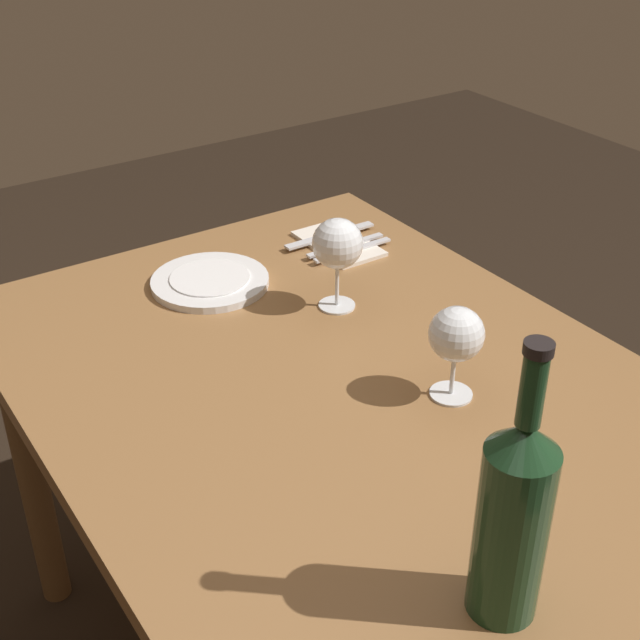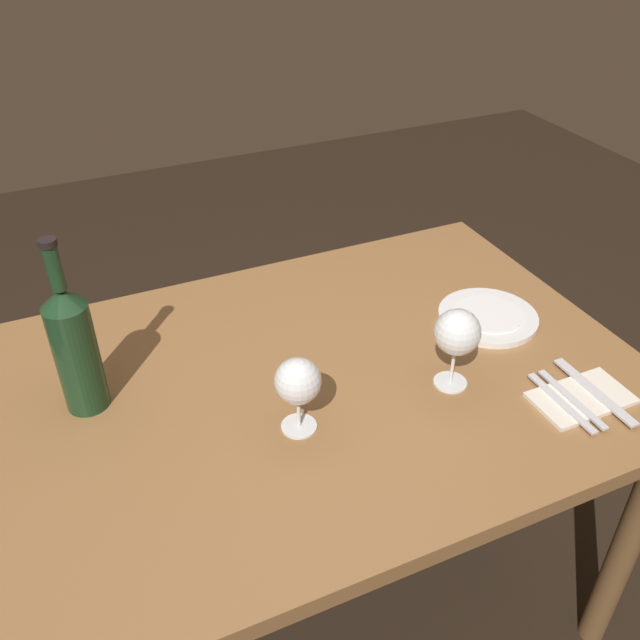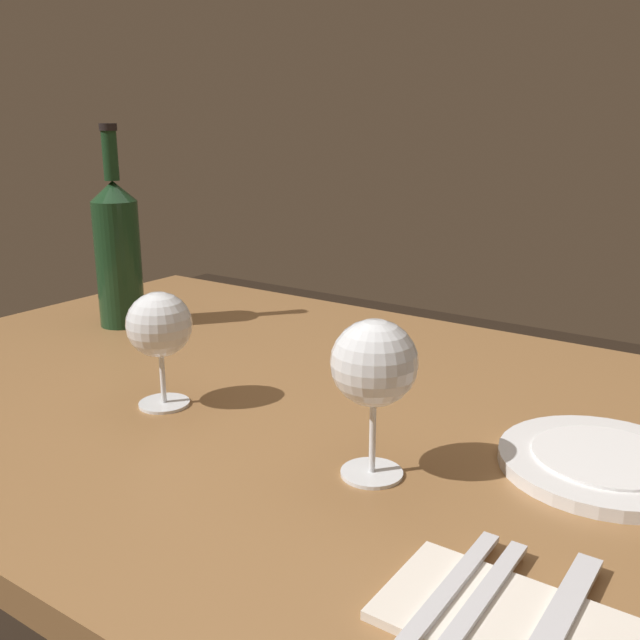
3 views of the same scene
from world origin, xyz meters
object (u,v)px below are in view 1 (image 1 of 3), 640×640
at_px(wine_glass_left, 338,245).
at_px(folded_napkin, 338,244).
at_px(fork_inner, 345,245).
at_px(table_knife, 330,235).
at_px(fork_outer, 353,250).
at_px(dinner_plate, 210,281).
at_px(wine_glass_right, 456,336).
at_px(wine_bottle, 513,516).

relative_size(wine_glass_left, folded_napkin, 0.89).
distance_m(fork_inner, table_knife, 0.06).
xyz_separation_m(wine_glass_left, fork_outer, (0.15, -0.14, -0.11)).
height_order(dinner_plate, fork_inner, dinner_plate).
xyz_separation_m(folded_napkin, fork_outer, (-0.05, 0.00, 0.01)).
bearing_deg(folded_napkin, dinner_plate, 90.98).
xyz_separation_m(wine_glass_left, table_knife, (0.23, -0.14, -0.11)).
relative_size(dinner_plate, folded_napkin, 1.16).
distance_m(wine_glass_left, dinner_plate, 0.27).
distance_m(fork_outer, table_knife, 0.08).
height_order(wine_glass_left, dinner_plate, wine_glass_left).
xyz_separation_m(wine_glass_right, fork_inner, (0.50, -0.15, -0.10)).
relative_size(wine_bottle, table_knife, 1.68).
relative_size(fork_outer, table_knife, 0.86).
bearing_deg(table_knife, fork_inner, 180.00).
bearing_deg(fork_outer, wine_glass_left, 136.78).
relative_size(wine_bottle, folded_napkin, 1.85).
xyz_separation_m(wine_glass_left, wine_bottle, (-0.66, 0.23, 0.01)).
bearing_deg(table_knife, wine_glass_right, 164.63).
bearing_deg(dinner_plate, fork_inner, -93.87).
distance_m(wine_glass_left, folded_napkin, 0.27).
xyz_separation_m(dinner_plate, folded_napkin, (0.01, -0.30, -0.00)).
bearing_deg(folded_napkin, table_knife, 0.00).
relative_size(wine_glass_left, table_knife, 0.81).
xyz_separation_m(wine_bottle, folded_napkin, (0.86, -0.37, -0.13)).
bearing_deg(wine_bottle, dinner_plate, -5.23).
bearing_deg(fork_inner, fork_outer, 180.00).
height_order(wine_bottle, dinner_plate, wine_bottle).
height_order(fork_inner, fork_outer, same).
relative_size(wine_glass_right, wine_bottle, 0.43).
bearing_deg(fork_inner, table_knife, 0.00).
distance_m(dinner_plate, fork_outer, 0.30).
bearing_deg(folded_napkin, fork_inner, 180.00).
bearing_deg(wine_bottle, wine_glass_left, -19.26).
bearing_deg(wine_glass_right, wine_bottle, 146.85).
relative_size(wine_glass_left, fork_inner, 0.94).
relative_size(folded_napkin, table_knife, 0.91).
relative_size(fork_inner, fork_outer, 1.00).
xyz_separation_m(wine_bottle, fork_inner, (0.84, -0.37, -0.13)).
bearing_deg(table_knife, folded_napkin, 180.00).
bearing_deg(fork_inner, wine_glass_left, 141.09).
distance_m(dinner_plate, table_knife, 0.30).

